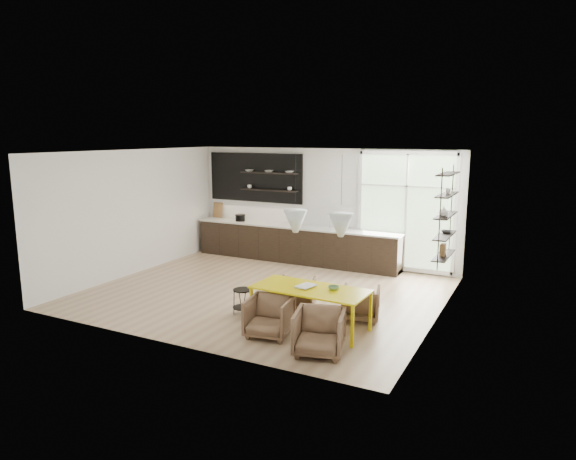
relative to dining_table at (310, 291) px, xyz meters
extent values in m
cube|color=tan|center=(-1.68, 1.41, -0.66)|extent=(7.00, 6.00, 0.01)
cube|color=white|center=(-1.68, 4.41, 0.79)|extent=(7.00, 0.02, 2.90)
cube|color=white|center=(-5.18, 1.41, 0.79)|extent=(0.02, 6.00, 2.90)
cube|color=white|center=(1.82, 1.41, 0.79)|extent=(0.02, 6.00, 2.90)
cube|color=silver|center=(-1.68, 1.41, 2.24)|extent=(7.00, 6.00, 0.01)
cube|color=#B2D1A5|center=(0.47, 4.38, 0.79)|extent=(2.20, 0.02, 2.70)
cube|color=silver|center=(0.47, 4.35, 0.79)|extent=(2.30, 0.08, 2.80)
cone|color=silver|center=(-0.73, 0.91, 0.99)|extent=(0.44, 0.44, 0.42)
cone|color=silver|center=(0.17, 0.91, 0.99)|extent=(0.44, 0.44, 0.42)
cylinder|color=black|center=(-0.73, 0.91, 1.80)|extent=(0.01, 0.01, 0.89)
cylinder|color=black|center=(0.17, 0.91, 1.80)|extent=(0.01, 0.01, 0.89)
cube|color=black|center=(-2.28, 4.07, -0.21)|extent=(5.50, 0.65, 0.90)
cube|color=silver|center=(-2.28, 4.07, 0.26)|extent=(5.54, 0.69, 0.04)
cube|color=white|center=(-2.28, 4.39, 0.54)|extent=(5.50, 0.02, 0.55)
cube|color=black|center=(-3.63, 4.37, 1.44)|extent=(2.80, 0.06, 1.30)
cube|color=black|center=(-3.13, 4.23, 1.59)|extent=(1.60, 0.28, 0.03)
cube|color=black|center=(-3.13, 4.23, 1.14)|extent=(1.60, 0.28, 0.03)
cube|color=olive|center=(-4.83, 4.31, 0.49)|extent=(0.30, 0.10, 0.42)
cylinder|color=silver|center=(-1.38, 4.17, 0.46)|extent=(0.02, 0.02, 0.40)
imported|color=white|center=(-3.73, 4.23, 1.63)|extent=(0.22, 0.22, 0.05)
imported|color=white|center=(-3.13, 4.23, 1.63)|extent=(0.22, 0.22, 0.05)
imported|color=white|center=(-2.53, 4.23, 1.63)|extent=(0.22, 0.22, 0.05)
imported|color=white|center=(-3.73, 4.23, 1.20)|extent=(0.12, 0.12, 0.10)
imported|color=white|center=(-2.53, 4.23, 1.20)|extent=(0.12, 0.12, 0.10)
cylinder|color=black|center=(-3.92, 4.04, 0.36)|extent=(0.26, 0.26, 0.16)
cube|color=black|center=(1.68, 2.01, 1.04)|extent=(0.02, 0.02, 1.90)
cube|color=black|center=(1.68, 3.21, 1.04)|extent=(0.02, 0.02, 1.90)
cube|color=black|center=(1.68, 2.61, 0.24)|extent=(0.26, 1.20, 0.02)
cube|color=black|center=(1.68, 2.61, 0.64)|extent=(0.26, 1.20, 0.02)
cube|color=black|center=(1.68, 2.61, 1.04)|extent=(0.26, 1.20, 0.02)
cube|color=black|center=(1.68, 2.61, 1.44)|extent=(0.26, 1.20, 0.03)
cube|color=black|center=(1.68, 2.61, 1.84)|extent=(0.26, 1.20, 0.03)
imported|color=white|center=(1.68, 2.36, 1.15)|extent=(0.18, 0.18, 0.19)
imported|color=#333338|center=(1.68, 2.81, 0.68)|extent=(0.22, 0.22, 0.05)
imported|color=white|center=(1.68, 2.71, 1.50)|extent=(0.10, 0.10, 0.09)
cube|color=olive|center=(1.68, 2.51, 0.37)|extent=(0.10, 0.18, 0.24)
cube|color=#DEC804|center=(0.00, 0.00, 0.03)|extent=(1.98, 0.96, 0.03)
cube|color=#DEC804|center=(-0.94, -0.35, -0.32)|extent=(0.05, 0.05, 0.68)
cube|color=#DEC804|center=(-0.91, 0.43, -0.32)|extent=(0.05, 0.05, 0.68)
cube|color=#DEC804|center=(0.91, -0.43, -0.32)|extent=(0.05, 0.05, 0.68)
cube|color=#DEC804|center=(0.94, 0.35, -0.32)|extent=(0.05, 0.05, 0.68)
imported|color=brown|center=(-0.60, 0.72, -0.35)|extent=(0.83, 0.84, 0.61)
imported|color=brown|center=(0.62, 0.81, -0.36)|extent=(0.78, 0.79, 0.59)
imported|color=brown|center=(-0.46, -0.60, -0.33)|extent=(0.80, 0.81, 0.65)
imported|color=brown|center=(0.54, -0.87, -0.32)|extent=(0.89, 0.90, 0.68)
cylinder|color=black|center=(-1.39, 0.08, -0.20)|extent=(0.35, 0.35, 0.02)
cylinder|color=black|center=(-1.39, 0.08, -0.53)|extent=(0.37, 0.37, 0.02)
cylinder|color=black|center=(-1.23, 0.14, -0.43)|extent=(0.02, 0.02, 0.46)
cylinder|color=black|center=(-1.44, 0.24, -0.43)|extent=(0.02, 0.02, 0.46)
cylinder|color=black|center=(-1.54, 0.02, -0.43)|extent=(0.02, 0.02, 0.46)
cylinder|color=black|center=(-1.33, -0.07, -0.43)|extent=(0.02, 0.02, 0.46)
imported|color=white|center=(-0.22, 0.06, 0.06)|extent=(0.33, 0.39, 0.03)
imported|color=#567E50|center=(0.37, 0.11, 0.08)|extent=(0.23, 0.23, 0.06)
camera|label=1|loc=(3.40, -7.52, 2.58)|focal=32.00mm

